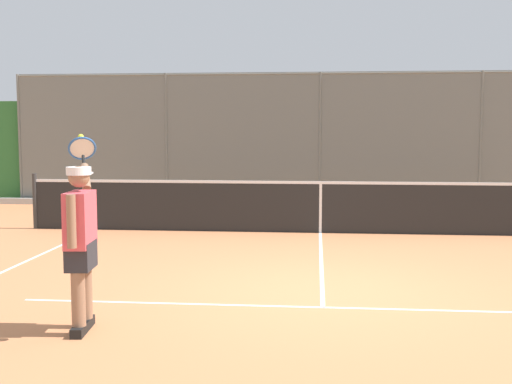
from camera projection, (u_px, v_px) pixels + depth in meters
The scene contains 5 objects.
ground_plane at pixel (322, 291), 7.60m from camera, with size 60.00×60.00×0.00m, color #C67A4C.
court_line_markings at pixel (323, 317), 6.55m from camera, with size 8.62×9.21×0.01m.
fence_backdrop at pixel (320, 153), 16.50m from camera, with size 18.47×1.37×3.32m.
tennis_net at pixel (320, 206), 11.87m from camera, with size 11.08×0.09×1.07m.
tennis_player at pixel (80, 236), 6.04m from camera, with size 0.56×1.32×1.87m.
Camera 1 is at (0.08, 7.49, 1.92)m, focal length 45.00 mm.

